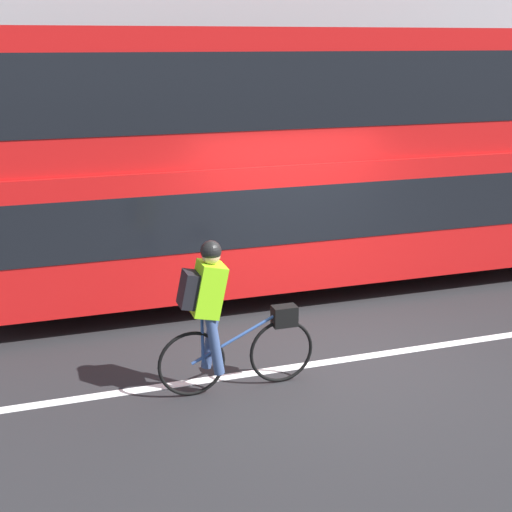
% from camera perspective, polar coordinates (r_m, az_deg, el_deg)
% --- Properties ---
extents(ground_plane, '(80.00, 80.00, 0.00)m').
position_cam_1_polar(ground_plane, '(8.53, 6.07, -7.88)').
color(ground_plane, '#232326').
extents(road_center_line, '(50.00, 0.14, 0.01)m').
position_cam_1_polar(road_center_line, '(8.40, 6.54, -8.30)').
color(road_center_line, silver).
rests_on(road_center_line, ground_plane).
extents(sidewalk_curb, '(60.00, 1.87, 0.15)m').
position_cam_1_polar(sidewalk_curb, '(13.23, -3.37, 1.58)').
color(sidewalk_curb, gray).
rests_on(sidewalk_curb, ground_plane).
extents(building_facade, '(60.00, 0.30, 6.14)m').
position_cam_1_polar(building_facade, '(13.83, -4.80, 14.78)').
color(building_facade, '#9E9EA3').
rests_on(building_facade, ground_plane).
extents(bus, '(9.74, 2.60, 3.72)m').
position_cam_1_polar(bus, '(10.59, 3.54, 8.71)').
color(bus, black).
rests_on(bus, ground_plane).
extents(cyclist_on_bike, '(1.70, 0.32, 1.66)m').
position_cam_1_polar(cyclist_on_bike, '(7.32, -2.85, -4.52)').
color(cyclist_on_bike, black).
rests_on(cyclist_on_bike, ground_plane).
extents(trash_bin, '(0.57, 0.57, 0.86)m').
position_cam_1_polar(trash_bin, '(12.68, -11.64, 2.94)').
color(trash_bin, '#262628').
rests_on(trash_bin, sidewalk_curb).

